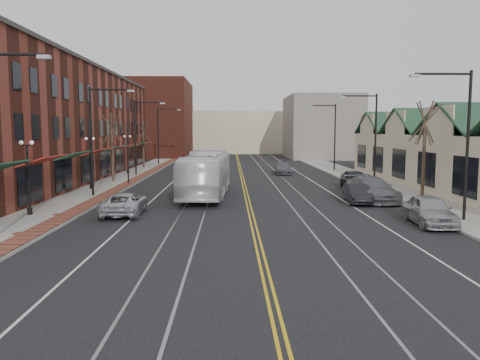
{
  "coord_description": "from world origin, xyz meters",
  "views": [
    {
      "loc": [
        -1.2,
        -18.83,
        5.01
      ],
      "look_at": [
        -0.64,
        9.23,
        2.0
      ],
      "focal_mm": 35.0,
      "sensor_mm": 36.0,
      "label": 1
    }
  ],
  "objects_px": {
    "transit_bus": "(206,174)",
    "parked_car_d": "(355,180)",
    "parked_suv": "(124,204)",
    "parked_car_b": "(357,193)",
    "parked_car_a": "(430,210)",
    "parked_car_c": "(372,189)"
  },
  "relations": [
    {
      "from": "parked_car_d",
      "to": "parked_suv",
      "type": "bearing_deg",
      "value": -142.76
    },
    {
      "from": "parked_car_b",
      "to": "parked_car_d",
      "type": "distance_m",
      "value": 7.61
    },
    {
      "from": "parked_car_c",
      "to": "parked_car_d",
      "type": "xyz_separation_m",
      "value": [
        0.58,
        6.58,
        -0.04
      ]
    },
    {
      "from": "transit_bus",
      "to": "parked_car_a",
      "type": "distance_m",
      "value": 16.57
    },
    {
      "from": "transit_bus",
      "to": "parked_car_c",
      "type": "height_order",
      "value": "transit_bus"
    },
    {
      "from": "parked_car_a",
      "to": "parked_car_c",
      "type": "distance_m",
      "value": 8.29
    },
    {
      "from": "parked_car_d",
      "to": "transit_bus",
      "type": "bearing_deg",
      "value": -159.9
    },
    {
      "from": "parked_car_d",
      "to": "parked_car_a",
      "type": "bearing_deg",
      "value": -87.16
    },
    {
      "from": "parked_car_b",
      "to": "parked_car_c",
      "type": "bearing_deg",
      "value": 38.09
    },
    {
      "from": "transit_bus",
      "to": "parked_car_a",
      "type": "relative_size",
      "value": 2.64
    },
    {
      "from": "parked_suv",
      "to": "parked_car_d",
      "type": "relative_size",
      "value": 1.01
    },
    {
      "from": "parked_suv",
      "to": "parked_car_d",
      "type": "xyz_separation_m",
      "value": [
        16.8,
        11.5,
        0.14
      ]
    },
    {
      "from": "parked_suv",
      "to": "transit_bus",
      "type": "bearing_deg",
      "value": -122.12
    },
    {
      "from": "transit_bus",
      "to": "parked_car_d",
      "type": "xyz_separation_m",
      "value": [
        12.35,
        3.84,
        -0.88
      ]
    },
    {
      "from": "parked_car_b",
      "to": "parked_car_d",
      "type": "xyz_separation_m",
      "value": [
        1.8,
        7.4,
        0.14
      ]
    },
    {
      "from": "parked_car_b",
      "to": "parked_car_d",
      "type": "bearing_deg",
      "value": 80.57
    },
    {
      "from": "parked_car_c",
      "to": "parked_car_d",
      "type": "distance_m",
      "value": 6.61
    },
    {
      "from": "parked_suv",
      "to": "parked_car_b",
      "type": "xyz_separation_m",
      "value": [
        15.0,
        4.1,
        0.0
      ]
    },
    {
      "from": "parked_car_b",
      "to": "parked_car_c",
      "type": "height_order",
      "value": "parked_car_c"
    },
    {
      "from": "transit_bus",
      "to": "parked_car_d",
      "type": "distance_m",
      "value": 12.96
    },
    {
      "from": "parked_suv",
      "to": "parked_car_d",
      "type": "height_order",
      "value": "parked_car_d"
    },
    {
      "from": "parked_suv",
      "to": "parked_car_c",
      "type": "bearing_deg",
      "value": -165.09
    }
  ]
}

